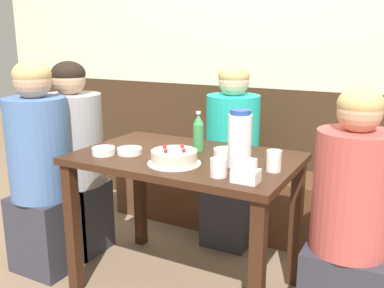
# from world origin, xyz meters

# --- Properties ---
(ground_plane) EXTENTS (12.00, 12.00, 0.00)m
(ground_plane) POSITION_xyz_m (0.00, 0.00, 0.00)
(ground_plane) COLOR #846B51
(back_wall) EXTENTS (4.80, 0.04, 2.50)m
(back_wall) POSITION_xyz_m (0.00, 1.05, 1.25)
(back_wall) COLOR #3D2819
(back_wall) RESTS_ON ground_plane
(bench_seat) EXTENTS (1.94, 0.38, 0.44)m
(bench_seat) POSITION_xyz_m (0.00, 0.83, 0.22)
(bench_seat) COLOR #56331E
(bench_seat) RESTS_ON ground_plane
(dining_table) EXTENTS (1.12, 0.71, 0.75)m
(dining_table) POSITION_xyz_m (0.00, 0.00, 0.63)
(dining_table) COLOR #381E11
(dining_table) RESTS_ON ground_plane
(birthday_cake) EXTENTS (0.26, 0.26, 0.09)m
(birthday_cake) POSITION_xyz_m (0.03, -0.16, 0.78)
(birthday_cake) COLOR white
(birthday_cake) RESTS_ON dining_table
(water_pitcher) EXTENTS (0.11, 0.11, 0.27)m
(water_pitcher) POSITION_xyz_m (0.32, -0.05, 0.88)
(water_pitcher) COLOR white
(water_pitcher) RESTS_ON dining_table
(soju_bottle) EXTENTS (0.06, 0.06, 0.21)m
(soju_bottle) POSITION_xyz_m (0.01, 0.12, 0.85)
(soju_bottle) COLOR #388E4C
(soju_bottle) RESTS_ON dining_table
(napkin_holder) EXTENTS (0.11, 0.08, 0.11)m
(napkin_holder) POSITION_xyz_m (0.42, -0.24, 0.79)
(napkin_holder) COLOR white
(napkin_holder) RESTS_ON dining_table
(bowl_soup_white) EXTENTS (0.13, 0.13, 0.04)m
(bowl_soup_white) POSITION_xyz_m (0.20, 0.07, 0.77)
(bowl_soup_white) COLOR white
(bowl_soup_white) RESTS_ON dining_table
(bowl_rice_small) EXTENTS (0.13, 0.13, 0.03)m
(bowl_rice_small) POSITION_xyz_m (-0.27, -0.11, 0.77)
(bowl_rice_small) COLOR white
(bowl_rice_small) RESTS_ON dining_table
(bowl_side_dish) EXTENTS (0.12, 0.12, 0.04)m
(bowl_side_dish) POSITION_xyz_m (-0.38, -0.19, 0.77)
(bowl_side_dish) COLOR white
(bowl_side_dish) RESTS_ON dining_table
(glass_water_tall) EXTENTS (0.07, 0.07, 0.08)m
(glass_water_tall) POSITION_xyz_m (0.29, -0.23, 0.79)
(glass_water_tall) COLOR silver
(glass_water_tall) RESTS_ON dining_table
(glass_tumbler_short) EXTENTS (0.07, 0.07, 0.10)m
(glass_tumbler_short) POSITION_xyz_m (0.48, -0.04, 0.80)
(glass_tumbler_short) COLOR silver
(glass_tumbler_short) RESTS_ON dining_table
(person_teal_shirt) EXTENTS (0.34, 0.32, 1.15)m
(person_teal_shirt) POSITION_xyz_m (0.82, -0.05, 0.54)
(person_teal_shirt) COLOR #33333D
(person_teal_shirt) RESTS_ON ground_plane
(person_pale_blue_shirt) EXTENTS (0.34, 0.34, 1.18)m
(person_pale_blue_shirt) POSITION_xyz_m (-0.00, 0.62, 0.57)
(person_pale_blue_shirt) COLOR #33333D
(person_pale_blue_shirt) RESTS_ON ground_plane
(person_grey_tee) EXTENTS (0.34, 0.34, 1.22)m
(person_grey_tee) POSITION_xyz_m (-0.82, -0.21, 0.59)
(person_grey_tee) COLOR #33333D
(person_grey_tee) RESTS_ON ground_plane
(person_dark_striped) EXTENTS (0.37, 0.37, 1.20)m
(person_dark_striped) POSITION_xyz_m (-0.82, 0.06, 0.59)
(person_dark_striped) COLOR #33333D
(person_dark_striped) RESTS_ON ground_plane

